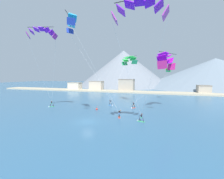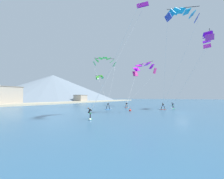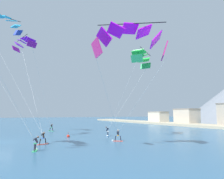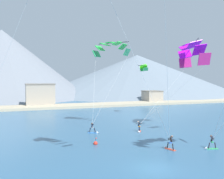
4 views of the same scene
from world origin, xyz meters
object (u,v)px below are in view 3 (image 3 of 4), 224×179
at_px(kitesurfer_far_left, 107,133).
at_px(parafoil_kite_far_left, 141,57).
at_px(race_marker_buoy, 68,136).
at_px(kitesurfer_mid_center, 117,137).
at_px(kitesurfer_near_lead, 51,129).
at_px(parafoil_kite_mid_center, 130,38).
at_px(parafoil_kite_near_lead, 25,43).
at_px(kitesurfer_far_right, 36,146).
at_px(kitesurfer_near_trail, 44,140).
at_px(parafoil_kite_near_trail, 5,22).

bearing_deg(kitesurfer_far_left, parafoil_kite_far_left, 43.96).
xyz_separation_m(kitesurfer_far_left, parafoil_kite_far_left, (4.68, 4.52, 13.73)).
distance_m(parafoil_kite_far_left, race_marker_buoy, 19.25).
relative_size(kitesurfer_mid_center, race_marker_buoy, 1.75).
xyz_separation_m(kitesurfer_near_lead, parafoil_kite_mid_center, (31.78, 3.14, 12.50)).
bearing_deg(parafoil_kite_near_lead, kitesurfer_far_right, 0.60).
height_order(kitesurfer_far_right, parafoil_kite_near_lead, parafoil_kite_near_lead).
relative_size(kitesurfer_near_lead, kitesurfer_far_left, 1.01).
distance_m(kitesurfer_near_trail, parafoil_kite_far_left, 21.63).
relative_size(kitesurfer_far_left, kitesurfer_far_right, 0.99).
bearing_deg(kitesurfer_far_right, parafoil_kite_mid_center, 64.20).
bearing_deg(kitesurfer_far_right, parafoil_kite_near_lead, -179.40).
xyz_separation_m(kitesurfer_near_trail, kitesurfer_mid_center, (1.18, 10.39, -0.00)).
xyz_separation_m(kitesurfer_near_trail, kitesurfer_far_right, (4.79, -1.67, -0.03)).
bearing_deg(kitesurfer_far_right, parafoil_kite_near_trail, -162.07).
bearing_deg(parafoil_kite_mid_center, kitesurfer_mid_center, 163.99).
distance_m(kitesurfer_far_right, race_marker_buoy, 14.35).
height_order(kitesurfer_near_lead, kitesurfer_near_trail, kitesurfer_near_lead).
xyz_separation_m(kitesurfer_far_left, parafoil_kite_near_lead, (-12.43, -14.05, 18.71)).
height_order(kitesurfer_far_right, parafoil_kite_far_left, parafoil_kite_far_left).
distance_m(kitesurfer_mid_center, kitesurfer_far_right, 12.58).
distance_m(kitesurfer_near_trail, race_marker_buoy, 9.39).
xyz_separation_m(kitesurfer_near_lead, parafoil_kite_far_left, (21.00, 11.79, 13.72)).
height_order(parafoil_kite_near_lead, race_marker_buoy, parafoil_kite_near_lead).
relative_size(kitesurfer_mid_center, parafoil_kite_far_left, 0.13).
xyz_separation_m(parafoil_kite_near_trail, race_marker_buoy, (0.02, 11.02, -18.99)).
distance_m(kitesurfer_mid_center, parafoil_kite_near_lead, 29.76).
xyz_separation_m(parafoil_kite_mid_center, parafoil_kite_far_left, (-10.78, 8.65, 1.23)).
bearing_deg(parafoil_kite_mid_center, race_marker_buoy, -171.01).
xyz_separation_m(kitesurfer_far_right, parafoil_kite_far_left, (-6.10, 18.32, 13.76)).
height_order(kitesurfer_mid_center, race_marker_buoy, kitesurfer_mid_center).
distance_m(kitesurfer_mid_center, parafoil_kite_far_left, 15.30).
bearing_deg(kitesurfer_mid_center, parafoil_kite_mid_center, -16.01).
distance_m(kitesurfer_near_trail, kitesurfer_mid_center, 10.45).
xyz_separation_m(kitesurfer_near_lead, parafoil_kite_near_trail, (14.53, -10.60, 18.59)).
bearing_deg(kitesurfer_far_left, race_marker_buoy, -104.43).
bearing_deg(kitesurfer_near_trail, race_marker_buoy, 145.75).
bearing_deg(parafoil_kite_near_trail, parafoil_kite_near_lead, 160.24).
height_order(kitesurfer_near_lead, parafoil_kite_near_trail, parafoil_kite_near_trail).
bearing_deg(parafoil_kite_near_lead, parafoil_kite_mid_center, 19.57).
distance_m(kitesurfer_near_trail, parafoil_kite_mid_center, 17.61).
height_order(kitesurfer_mid_center, kitesurfer_far_left, kitesurfer_mid_center).
xyz_separation_m(parafoil_kite_near_lead, parafoil_kite_mid_center, (27.90, 9.92, -6.21)).
bearing_deg(kitesurfer_mid_center, kitesurfer_near_trail, -96.46).
height_order(kitesurfer_near_trail, race_marker_buoy, kitesurfer_near_trail).
relative_size(kitesurfer_near_trail, parafoil_kite_far_left, 0.13).
height_order(kitesurfer_near_trail, kitesurfer_far_right, kitesurfer_near_trail).
bearing_deg(kitesurfer_near_lead, kitesurfer_near_trail, -12.30).
relative_size(kitesurfer_near_lead, parafoil_kite_near_lead, 0.09).
height_order(kitesurfer_mid_center, parafoil_kite_near_lead, parafoil_kite_near_lead).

